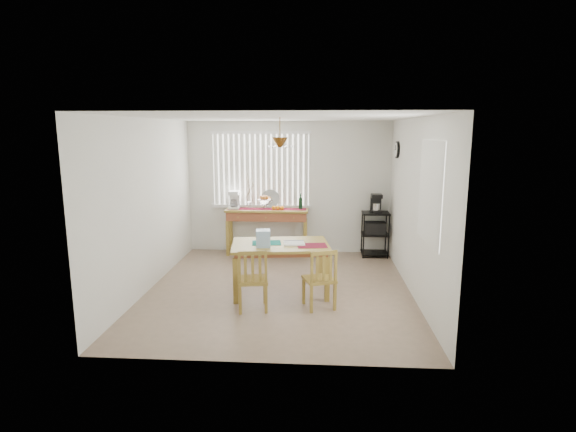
# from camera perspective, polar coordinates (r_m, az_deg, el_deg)

# --- Properties ---
(ground) EXTENTS (4.00, 4.50, 0.01)m
(ground) POSITION_cam_1_polar(r_m,az_deg,el_deg) (7.04, -1.12, -9.30)
(ground) COLOR gray
(room_shell) EXTENTS (4.20, 4.70, 2.70)m
(room_shell) POSITION_cam_1_polar(r_m,az_deg,el_deg) (6.67, -1.14, 4.57)
(room_shell) COLOR silver
(room_shell) RESTS_ON ground
(sideboard) EXTENTS (1.61, 0.45, 0.91)m
(sideboard) POSITION_cam_1_polar(r_m,az_deg,el_deg) (8.82, -2.62, -0.56)
(sideboard) COLOR olive
(sideboard) RESTS_ON ground
(sideboard_items) EXTENTS (1.53, 0.38, 0.69)m
(sideboard_items) POSITION_cam_1_polar(r_m,az_deg,el_deg) (8.80, -4.37, 1.82)
(sideboard_items) COLOR maroon
(sideboard_items) RESTS_ON sideboard
(wire_cart) EXTENTS (0.51, 0.41, 0.87)m
(wire_cart) POSITION_cam_1_polar(r_m,az_deg,el_deg) (8.87, 11.00, -1.73)
(wire_cart) COLOR black
(wire_cart) RESTS_ON ground
(cart_items) EXTENTS (0.20, 0.25, 0.36)m
(cart_items) POSITION_cam_1_polar(r_m,az_deg,el_deg) (8.78, 11.12, 1.53)
(cart_items) COLOR black
(cart_items) RESTS_ON wire_cart
(dining_table) EXTENTS (1.53, 1.09, 0.76)m
(dining_table) POSITION_cam_1_polar(r_m,az_deg,el_deg) (6.70, -0.99, -4.25)
(dining_table) COLOR olive
(dining_table) RESTS_ON ground
(table_items) EXTENTS (1.14, 0.50, 0.24)m
(table_items) POSITION_cam_1_polar(r_m,az_deg,el_deg) (6.53, -2.16, -3.03)
(table_items) COLOR #15786D
(table_items) RESTS_ON dining_table
(chair_left) EXTENTS (0.47, 0.47, 0.87)m
(chair_left) POSITION_cam_1_polar(r_m,az_deg,el_deg) (6.14, -4.52, -8.10)
(chair_left) COLOR olive
(chair_left) RESTS_ON ground
(chair_right) EXTENTS (0.50, 0.50, 0.85)m
(chair_right) POSITION_cam_1_polar(r_m,az_deg,el_deg) (6.20, 4.10, -8.00)
(chair_right) COLOR olive
(chair_right) RESTS_ON ground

